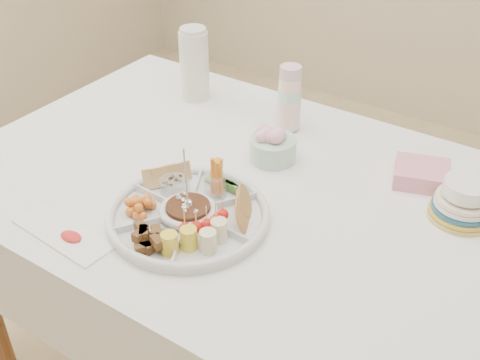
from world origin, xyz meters
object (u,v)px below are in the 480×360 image
Objects in this scene: dining_table at (242,288)px; thermos at (194,63)px; party_tray at (188,213)px; plate_stack at (464,200)px.

thermos is at bearing 140.82° from dining_table.
dining_table is 0.45m from party_tray.
thermos reaches higher than plate_stack.
plate_stack is (0.52, 0.17, 0.43)m from dining_table.
party_tray is 1.59× the size of thermos.
thermos reaches higher than party_tray.
dining_table is 0.69m from plate_stack.
party_tray is 2.44× the size of plate_stack.
plate_stack is at bearing -9.42° from thermos.
party_tray is at bearing -144.80° from plate_stack.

